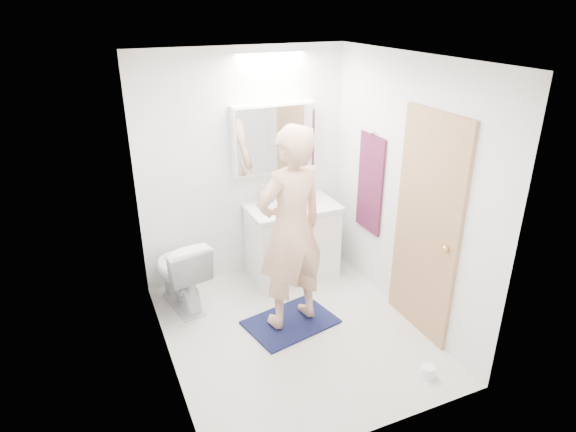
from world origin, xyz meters
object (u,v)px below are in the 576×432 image
person (291,230)px  toilet (180,272)px  vanity_cabinet (292,242)px  medicine_cabinet (274,138)px  soap_bottle_b (274,194)px  soap_bottle_a (263,195)px  toilet_paper_roll (428,372)px  toothbrush_cup (308,192)px

person → toilet: bearing=-51.5°
vanity_cabinet → medicine_cabinet: 1.14m
soap_bottle_b → toilet: bearing=-165.1°
vanity_cabinet → toilet: 1.25m
person → soap_bottle_a: (0.12, 0.98, -0.05)m
soap_bottle_b → medicine_cabinet: bearing=56.4°
medicine_cabinet → person: bearing=-104.7°
vanity_cabinet → toilet_paper_roll: 1.99m
soap_bottle_a → soap_bottle_b: (0.14, 0.03, -0.02)m
toilet → toilet_paper_roll: size_ratio=6.74×
vanity_cabinet → person: 1.08m
person → toilet_paper_roll: person is taller
person → toothbrush_cup: size_ratio=16.59×
medicine_cabinet → toilet_paper_roll: 2.62m
toilet → soap_bottle_a: 1.15m
toothbrush_cup → toilet_paper_roll: 2.25m
medicine_cabinet → toothbrush_cup: size_ratio=7.90×
toilet → medicine_cabinet: bearing=-174.5°
soap_bottle_b → toilet_paper_roll: (0.46, -2.11, -0.85)m
medicine_cabinet → soap_bottle_b: size_ratio=5.22×
toilet → soap_bottle_a: size_ratio=3.51×
soap_bottle_a → person: bearing=-96.8°
person → toilet_paper_roll: size_ratio=16.80×
soap_bottle_b → vanity_cabinet: bearing=-53.5°
toilet → toothbrush_cup: size_ratio=6.66×
medicine_cabinet → toothbrush_cup: (0.37, -0.05, -0.63)m
medicine_cabinet → soap_bottle_b: 0.60m
medicine_cabinet → person: person is taller
vanity_cabinet → soap_bottle_b: (-0.13, 0.18, 0.51)m
person → soap_bottle_b: 1.04m
medicine_cabinet → soap_bottle_a: (-0.16, -0.06, -0.57)m
vanity_cabinet → soap_bottle_a: soap_bottle_a is taller
toilet → soap_bottle_a: bearing=-175.3°
soap_bottle_a → toothbrush_cup: 0.53m
vanity_cabinet → toilet_paper_roll: size_ratio=8.18×
soap_bottle_b → toilet_paper_roll: bearing=-77.7°
medicine_cabinet → person: size_ratio=0.48×
soap_bottle_a → toilet_paper_roll: size_ratio=1.92×
vanity_cabinet → toilet: bearing=-174.7°
person → toilet_paper_roll: bearing=111.3°
vanity_cabinet → soap_bottle_b: 0.56m
vanity_cabinet → toilet: (-1.24, -0.11, -0.02)m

